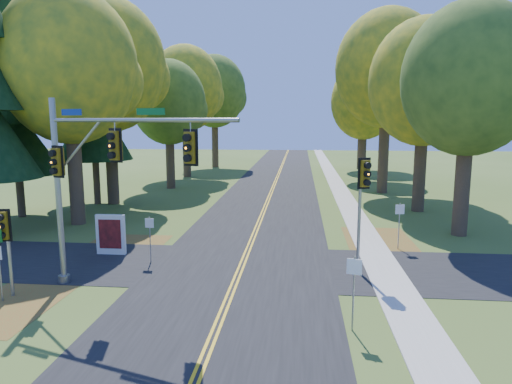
{
  "coord_description": "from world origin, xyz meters",
  "views": [
    {
      "loc": [
        2.51,
        -17.29,
        6.45
      ],
      "look_at": [
        0.55,
        2.97,
        3.2
      ],
      "focal_mm": 32.0,
      "sensor_mm": 36.0,
      "label": 1
    }
  ],
  "objects": [
    {
      "name": "ground",
      "position": [
        0.0,
        0.0,
        0.0
      ],
      "size": [
        160.0,
        160.0,
        0.0
      ],
      "primitive_type": "plane",
      "color": "#3C541D",
      "rests_on": "ground"
    },
    {
      "name": "road_main",
      "position": [
        0.0,
        0.0,
        0.01
      ],
      "size": [
        8.0,
        160.0,
        0.02
      ],
      "primitive_type": "cube",
      "color": "black",
      "rests_on": "ground"
    },
    {
      "name": "road_cross",
      "position": [
        0.0,
        2.0,
        0.01
      ],
      "size": [
        60.0,
        6.0,
        0.02
      ],
      "primitive_type": "cube",
      "color": "black",
      "rests_on": "ground"
    },
    {
      "name": "centerline_left",
      "position": [
        -0.1,
        0.0,
        0.03
      ],
      "size": [
        0.1,
        160.0,
        0.01
      ],
      "primitive_type": "cube",
      "color": "gold",
      "rests_on": "road_main"
    },
    {
      "name": "centerline_right",
      "position": [
        0.1,
        0.0,
        0.03
      ],
      "size": [
        0.1,
        160.0,
        0.01
      ],
      "primitive_type": "cube",
      "color": "gold",
      "rests_on": "road_main"
    },
    {
      "name": "sidewalk_east",
      "position": [
        6.2,
        0.0,
        0.03
      ],
      "size": [
        1.6,
        160.0,
        0.06
      ],
      "primitive_type": "cube",
      "color": "#9E998E",
      "rests_on": "ground"
    },
    {
      "name": "leaf_patch_w_near",
      "position": [
        -6.5,
        4.0,
        0.01
      ],
      "size": [
        4.0,
        6.0,
        0.0
      ],
      "primitive_type": "cube",
      "color": "brown",
      "rests_on": "ground"
    },
    {
      "name": "leaf_patch_e",
      "position": [
        6.8,
        6.0,
        0.01
      ],
      "size": [
        3.5,
        8.0,
        0.0
      ],
      "primitive_type": "cube",
      "color": "brown",
      "rests_on": "ground"
    },
    {
      "name": "leaf_patch_w_far",
      "position": [
        -7.5,
        -3.0,
        0.01
      ],
      "size": [
        3.0,
        5.0,
        0.0
      ],
      "primitive_type": "cube",
      "color": "brown",
      "rests_on": "ground"
    },
    {
      "name": "tree_w_a",
      "position": [
        -11.13,
        9.38,
        9.49
      ],
      "size": [
        8.0,
        8.0,
        14.15
      ],
      "color": "#38281C",
      "rests_on": "ground"
    },
    {
      "name": "tree_e_a",
      "position": [
        11.57,
        8.77,
        8.53
      ],
      "size": [
        7.2,
        7.2,
        12.73
      ],
      "color": "#38281C",
      "rests_on": "ground"
    },
    {
      "name": "tree_w_b",
      "position": [
        -11.72,
        16.29,
        10.37
      ],
      "size": [
        8.6,
        8.6,
        15.38
      ],
      "color": "#38281C",
      "rests_on": "ground"
    },
    {
      "name": "tree_e_b",
      "position": [
        10.97,
        15.58,
        8.9
      ],
      "size": [
        7.6,
        7.6,
        13.33
      ],
      "color": "#38281C",
      "rests_on": "ground"
    },
    {
      "name": "tree_w_c",
      "position": [
        -9.54,
        24.47,
        7.94
      ],
      "size": [
        6.8,
        6.8,
        11.91
      ],
      "color": "#38281C",
      "rests_on": "ground"
    },
    {
      "name": "tree_e_c",
      "position": [
        9.88,
        23.69,
        10.66
      ],
      "size": [
        8.8,
        8.8,
        15.79
      ],
      "color": "#38281C",
      "rests_on": "ground"
    },
    {
      "name": "tree_w_d",
      "position": [
        -10.13,
        33.18,
        9.78
      ],
      "size": [
        8.2,
        8.2,
        14.56
      ],
      "color": "#38281C",
      "rests_on": "ground"
    },
    {
      "name": "tree_e_d",
      "position": [
        9.26,
        32.87,
        8.24
      ],
      "size": [
        7.0,
        7.0,
        12.32
      ],
      "color": "#38281C",
      "rests_on": "ground"
    },
    {
      "name": "tree_w_e",
      "position": [
        -8.92,
        44.09,
        10.07
      ],
      "size": [
        8.4,
        8.4,
        14.97
      ],
      "color": "#38281C",
      "rests_on": "ground"
    },
    {
      "name": "tree_e_e",
      "position": [
        10.47,
        43.58,
        9.19
      ],
      "size": [
        7.8,
        7.8,
        13.74
      ],
      "color": "#38281C",
      "rests_on": "ground"
    },
    {
      "name": "pine_b",
      "position": [
        -16.0,
        11.0,
        8.16
      ],
      "size": [
        5.6,
        5.6,
        17.31
      ],
      "color": "#38281C",
      "rests_on": "ground"
    },
    {
      "name": "pine_c",
      "position": [
        -13.0,
        16.0,
        9.69
      ],
      "size": [
        5.6,
        5.6,
        20.56
      ],
      "color": "#38281C",
      "rests_on": "ground"
    },
    {
      "name": "traffic_mast",
      "position": [
        -4.93,
        -1.33,
        4.66
      ],
      "size": [
        7.65,
        2.66,
        7.25
      ],
      "rotation": [
        0.0,
        0.0,
        -0.31
      ],
      "color": "gray",
      "rests_on": "ground"
    },
    {
      "name": "east_signal_pole",
      "position": [
        5.12,
        1.61,
        3.72
      ],
      "size": [
        0.53,
        0.65,
        4.91
      ],
      "rotation": [
        0.0,
        0.0,
        0.42
      ],
      "color": "gray",
      "rests_on": "ground"
    },
    {
      "name": "ped_signal_pole",
      "position": [
        -7.97,
        -2.38,
        2.47
      ],
      "size": [
        0.52,
        0.61,
        3.32
      ],
      "rotation": [
        0.0,
        0.0,
        0.15
      ],
      "color": "#92969A",
      "rests_on": "ground"
    },
    {
      "name": "info_kiosk",
      "position": [
        -6.48,
        3.22,
        0.97
      ],
      "size": [
        1.41,
        0.22,
        1.95
      ],
      "rotation": [
        0.0,
        0.0,
        -0.0
      ],
      "color": "silver",
      "rests_on": "ground"
    },
    {
      "name": "reg_sign_e_north",
      "position": [
        7.5,
        5.54,
        1.6
      ],
      "size": [
        0.45,
        0.09,
        2.34
      ],
      "rotation": [
        0.0,
        0.0,
        0.13
      ],
      "color": "gray",
      "rests_on": "ground"
    },
    {
      "name": "reg_sign_e_south",
      "position": [
        4.2,
        -3.83,
        1.63
      ],
      "size": [
        0.45,
        0.15,
        2.38
      ],
      "rotation": [
        0.0,
        0.0,
        -0.27
      ],
      "color": "gray",
      "rests_on": "ground"
    },
    {
      "name": "reg_sign_w",
      "position": [
        -4.2,
        2.2,
        1.45
      ],
      "size": [
        0.41,
        0.07,
        2.12
      ],
      "rotation": [
        0.0,
        0.0,
        -0.06
      ],
      "color": "gray",
      "rests_on": "ground"
    }
  ]
}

